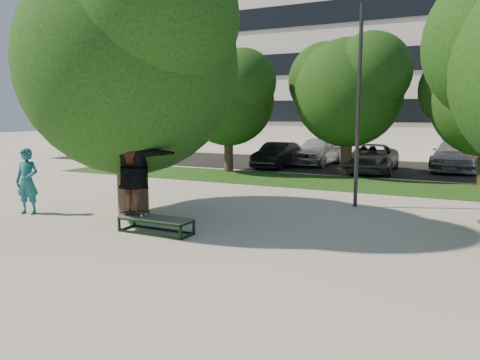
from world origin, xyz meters
The scene contains 15 objects.
ground centered at (0.00, 0.00, 0.00)m, with size 120.00×120.00×0.00m, color #99958D.
grass_strip centered at (1.00, 9.50, 0.01)m, with size 30.00×4.00×0.02m, color #1D4112.
asphalt_strip centered at (0.00, 16.00, 0.01)m, with size 40.00×8.00×0.01m, color black.
tree_left centered at (-4.29, 1.09, 4.42)m, with size 6.96×5.95×7.12m.
bg_tree_left centered at (-6.57, 11.07, 3.73)m, with size 5.28×4.51×5.77m.
bg_tree_mid centered at (-1.08, 12.08, 4.02)m, with size 5.76×4.92×6.24m.
lamppost centered at (1.00, 5.00, 3.15)m, with size 0.25×0.15×6.11m.
office_building centered at (-2.00, 31.98, 8.00)m, with size 30.00×14.12×16.00m.
grind_box centered at (-2.50, -0.28, 0.19)m, with size 1.80×0.60×0.38m.
skater_rig centered at (-3.12, -0.28, 1.36)m, with size 2.32×1.32×1.90m.
bystander centered at (-7.00, -0.12, 0.92)m, with size 0.67×0.44×1.85m, color #1B606A.
car_silver_a centered at (-3.50, 15.88, 0.78)m, with size 1.85×4.59×1.56m, color silver.
car_dark centered at (-5.00, 13.63, 0.66)m, with size 1.39×3.99×1.32m, color black.
car_grey centered at (-0.25, 13.85, 0.67)m, with size 2.23×4.83×1.34m, color slate.
car_silver_b centered at (3.40, 16.50, 0.76)m, with size 2.13×5.24×1.52m, color #A3A3A7.
Camera 1 is at (4.06, -9.04, 2.79)m, focal length 35.00 mm.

